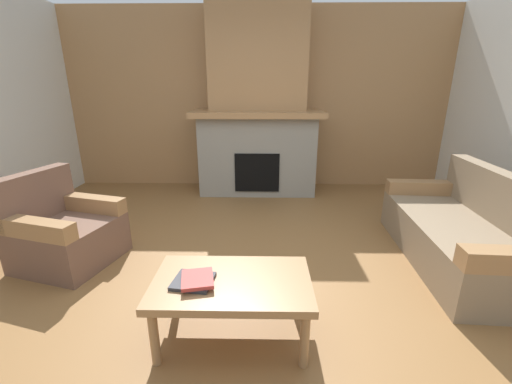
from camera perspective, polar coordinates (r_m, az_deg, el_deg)
ground at (r=2.85m, az=-0.55°, el=-15.95°), size 9.00×9.00×0.00m
wall_back_wood_panel at (r=5.37m, az=0.32°, el=15.56°), size 6.00×0.12×2.70m
fireplace at (r=5.00m, az=0.26°, el=13.22°), size 1.90×0.82×2.70m
couch at (r=3.62m, az=32.42°, el=-6.12°), size 0.94×1.85×0.85m
armchair at (r=3.55m, az=-30.33°, el=-6.03°), size 0.93×0.93×0.85m
coffee_table at (r=2.18m, az=-4.18°, el=-16.12°), size 1.00×0.60×0.43m
book_stack_near_edge at (r=2.13m, az=-10.52°, el=-14.79°), size 0.28×0.26×0.05m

